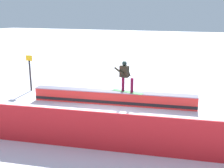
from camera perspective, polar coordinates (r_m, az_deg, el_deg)
The scene contains 5 objects.
ground_plane at distance 13.04m, azimuth 0.17°, elevation -4.21°, with size 120.00×120.00×0.00m, color white.
grind_box at distance 12.95m, azimuth 0.17°, elevation -2.99°, with size 7.78×1.84×0.64m.
snowboarder at distance 12.59m, azimuth 2.81°, elevation 1.84°, with size 1.59×0.55×1.45m.
safety_fence at distance 8.99m, azimuth -11.07°, elevation -8.97°, with size 13.74×0.06×1.27m, color red.
trail_marker at distance 15.71m, azimuth -16.88°, elevation 2.43°, with size 0.40×0.10×2.00m.
Camera 1 is at (-4.65, 11.45, 4.16)m, focal length 43.42 mm.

